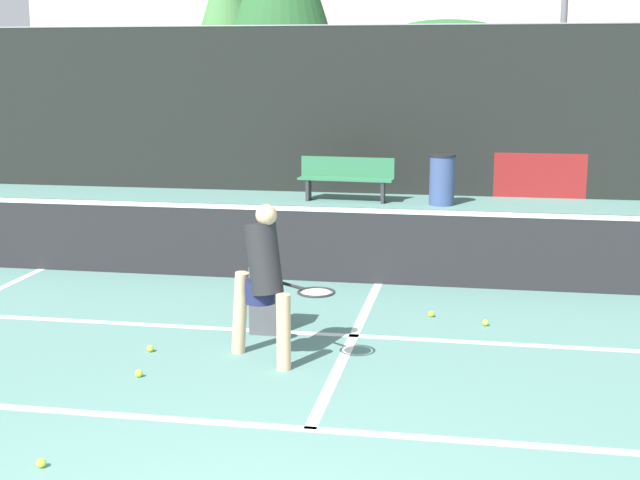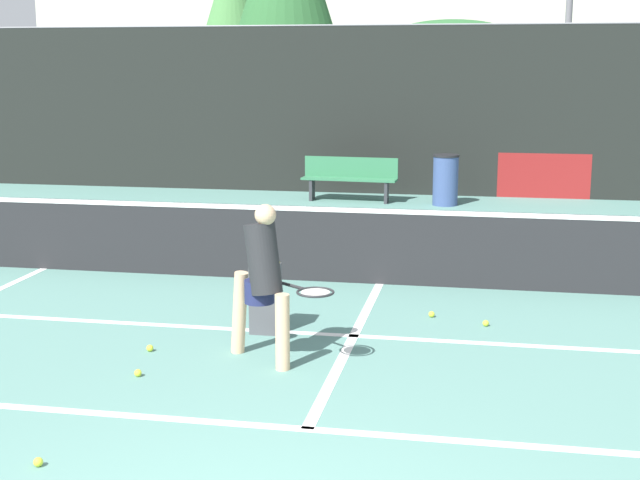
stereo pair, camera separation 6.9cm
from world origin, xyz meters
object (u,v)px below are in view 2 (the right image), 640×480
ball_hopper (265,296)px  trash_bin (445,180)px  courtside_bench (350,177)px  player_practicing (263,277)px  parked_car (539,155)px

ball_hopper → trash_bin: 8.71m
ball_hopper → courtside_bench: size_ratio=0.37×
player_practicing → parked_car: parked_car is taller
ball_hopper → parked_car: size_ratio=0.16×
player_practicing → ball_hopper: player_practicing is taller
courtside_bench → trash_bin: 1.89m
ball_hopper → parked_car: bearing=74.7°
ball_hopper → trash_bin: (1.40, 8.60, 0.12)m
trash_bin → parked_car: size_ratio=0.21×
player_practicing → ball_hopper: 1.03m
trash_bin → parked_car: bearing=61.2°
courtside_bench → trash_bin: size_ratio=1.95×
parked_car → trash_bin: bearing=-118.8°
player_practicing → parked_car: size_ratio=0.32×
courtside_bench → ball_hopper: bearing=-83.1°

